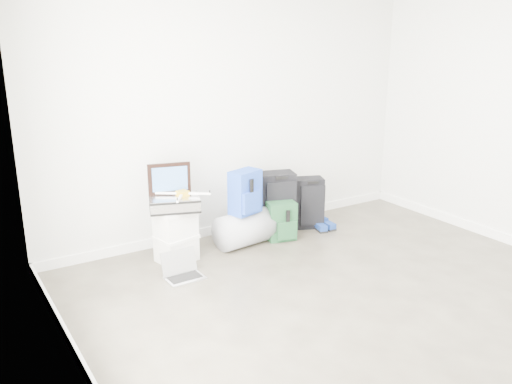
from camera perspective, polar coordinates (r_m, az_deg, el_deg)
ground at (r=4.46m, az=14.73°, el=-13.37°), size 5.00×5.00×0.00m
room_envelope at (r=3.93m, az=16.39°, el=9.11°), size 4.52×5.02×2.71m
boxes_stack at (r=5.38m, az=-8.43°, el=-4.52°), size 0.43×0.37×0.53m
briefcase at (r=5.27m, az=-8.58°, el=-1.17°), size 0.55×0.48×0.13m
painting at (r=5.29m, az=-9.11°, el=1.40°), size 0.41×0.13×0.31m
drone at (r=5.25m, az=-7.73°, el=-0.13°), size 0.46×0.46×0.05m
duffel_bag at (r=5.73m, az=-1.24°, el=-3.89°), size 0.63×0.43×0.37m
blue_backpack at (r=5.57m, az=-1.10°, el=-0.10°), size 0.37×0.32×0.46m
large_suitcase at (r=6.03m, az=1.95°, el=-1.17°), size 0.50×0.40×0.69m
green_backpack at (r=5.87m, az=2.75°, el=-3.17°), size 0.34×0.28×0.42m
carry_on at (r=6.24m, az=5.35°, el=-1.15°), size 0.43×0.36×0.58m
shoes at (r=6.28m, az=7.12°, el=-3.55°), size 0.24×0.26×0.08m
rolled_rug at (r=6.41m, az=6.00°, el=-0.98°), size 0.17×0.17×0.53m
laptop at (r=5.10m, az=-7.77°, el=-8.25°), size 0.35×0.25×0.24m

